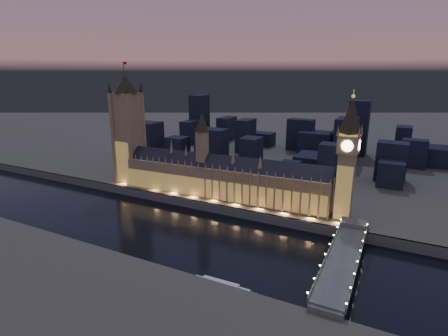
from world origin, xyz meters
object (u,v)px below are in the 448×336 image
at_px(elizabeth_tower, 348,149).
at_px(westminster_bridge, 343,260).
at_px(river_boat, 219,287).
at_px(victoria_tower, 128,124).
at_px(palace_of_westminster, 220,177).

distance_m(elizabeth_tower, westminster_bridge, 88.14).
relative_size(westminster_bridge, river_boat, 2.62).
xyz_separation_m(westminster_bridge, river_boat, (-60.00, -54.56, -4.43)).
bearing_deg(elizabeth_tower, victoria_tower, 180.00).
xyz_separation_m(elizabeth_tower, river_boat, (-48.55, -119.92, -62.44)).
distance_m(palace_of_westminster, river_boat, 137.00).
bearing_deg(westminster_bridge, river_boat, -137.72).
bearing_deg(westminster_bridge, palace_of_westminster, 151.84).
bearing_deg(victoria_tower, river_boat, -35.29).
bearing_deg(palace_of_westminster, river_boat, -62.71).
height_order(victoria_tower, river_boat, victoria_tower).
height_order(elizabeth_tower, river_boat, elizabeth_tower).
distance_m(palace_of_westminster, elizabeth_tower, 116.57).
bearing_deg(palace_of_westminster, victoria_tower, 179.90).
xyz_separation_m(victoria_tower, elizabeth_tower, (218.00, -0.01, -5.02)).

